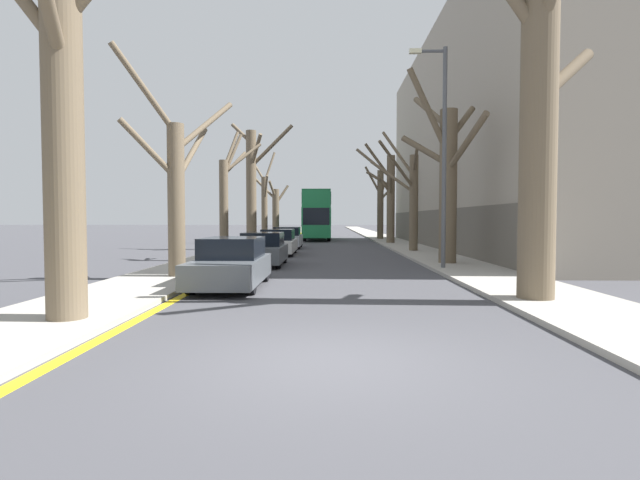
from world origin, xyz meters
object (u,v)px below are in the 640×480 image
(street_tree_left_1, at_px, (176,185))
(street_tree_left_4, at_px, (265,206))
(street_tree_right_3, at_px, (389,195))
(street_tree_right_4, at_px, (380,203))
(street_tree_right_0, at_px, (538,120))
(street_tree_left_2, at_px, (226,200))
(street_tree_left_5, at_px, (275,211))
(parked_car_0, at_px, (232,264))
(parked_car_1, at_px, (263,250))
(street_tree_left_3, at_px, (252,185))
(street_tree_right_1, at_px, (447,175))
(double_decker_bus, at_px, (318,213))
(parked_car_2, at_px, (278,243))
(street_tree_right_2, at_px, (410,195))
(lamp_post, at_px, (442,147))
(street_tree_left_0, at_px, (62,118))
(parked_car_3, at_px, (287,238))

(street_tree_left_1, relative_size, street_tree_left_4, 0.98)
(street_tree_right_3, distance_m, street_tree_right_4, 7.75)
(street_tree_right_0, bearing_deg, street_tree_right_4, 89.98)
(street_tree_left_2, distance_m, street_tree_left_5, 22.99)
(street_tree_left_5, bearing_deg, street_tree_left_2, -89.46)
(parked_car_0, bearing_deg, street_tree_left_1, 139.74)
(street_tree_left_1, xyz_separation_m, street_tree_right_0, (9.58, -4.41, 1.16))
(parked_car_1, bearing_deg, street_tree_left_3, 100.95)
(street_tree_right_1, relative_size, street_tree_right_3, 1.05)
(double_decker_bus, relative_size, parked_car_1, 2.61)
(street_tree_left_4, relative_size, parked_car_1, 1.78)
(parked_car_2, bearing_deg, street_tree_right_3, 56.71)
(street_tree_left_5, xyz_separation_m, street_tree_right_2, (9.63, -17.15, 0.62))
(street_tree_left_3, bearing_deg, street_tree_right_2, -14.04)
(street_tree_left_5, xyz_separation_m, street_tree_right_4, (9.67, -0.07, 0.69))
(street_tree_left_2, xyz_separation_m, parked_car_0, (1.97, -8.84, -2.12))
(parked_car_1, bearing_deg, street_tree_left_2, 131.78)
(street_tree_right_4, bearing_deg, lamp_post, -91.15)
(street_tree_right_2, bearing_deg, double_decker_bus, 108.21)
(street_tree_left_2, height_order, street_tree_left_4, street_tree_left_4)
(street_tree_right_1, distance_m, lamp_post, 2.31)
(street_tree_left_1, relative_size, lamp_post, 0.86)
(street_tree_left_0, bearing_deg, street_tree_left_3, 89.95)
(street_tree_left_5, distance_m, parked_car_0, 31.96)
(parked_car_0, bearing_deg, street_tree_right_1, 41.04)
(street_tree_left_1, height_order, parked_car_2, street_tree_left_1)
(street_tree_right_2, bearing_deg, street_tree_left_1, -126.52)
(lamp_post, bearing_deg, street_tree_left_0, -132.86)
(street_tree_right_2, relative_size, parked_car_0, 1.60)
(street_tree_left_4, distance_m, lamp_post, 22.10)
(street_tree_right_4, bearing_deg, street_tree_left_5, 179.61)
(street_tree_right_0, xyz_separation_m, street_tree_right_4, (0.01, 34.38, -0.79))
(parked_car_0, relative_size, parked_car_3, 1.02)
(street_tree_left_0, height_order, lamp_post, lamp_post)
(street_tree_left_1, bearing_deg, street_tree_left_2, 88.90)
(street_tree_right_0, height_order, street_tree_right_4, street_tree_right_0)
(street_tree_left_0, distance_m, street_tree_right_3, 30.59)
(parked_car_0, bearing_deg, double_decker_bus, 86.91)
(street_tree_right_0, relative_size, lamp_post, 1.07)
(street_tree_left_5, relative_size, street_tree_right_4, 0.89)
(street_tree_right_3, distance_m, parked_car_0, 25.31)
(street_tree_right_4, distance_m, double_decker_bus, 5.83)
(street_tree_left_1, xyz_separation_m, parked_car_0, (2.10, -1.78, -2.34))
(street_tree_left_2, distance_m, parked_car_2, 4.97)
(parked_car_0, bearing_deg, street_tree_right_0, -19.37)
(street_tree_left_3, height_order, street_tree_right_3, street_tree_left_3)
(street_tree_right_1, bearing_deg, street_tree_right_3, 90.94)
(street_tree_left_2, distance_m, parked_car_0, 9.30)
(street_tree_right_0, height_order, street_tree_right_3, street_tree_right_0)
(street_tree_left_1, distance_m, street_tree_right_1, 10.88)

